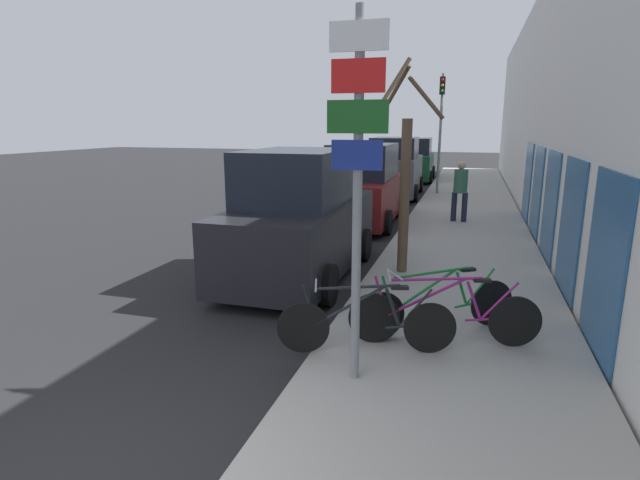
{
  "coord_description": "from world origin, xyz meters",
  "views": [
    {
      "loc": [
        2.69,
        -2.25,
        2.79
      ],
      "look_at": [
        0.65,
        4.5,
        1.15
      ],
      "focal_mm": 28.0,
      "sensor_mm": 36.0,
      "label": 1
    }
  ],
  "objects_px": {
    "bicycle_2": "(439,305)",
    "parked_car_1": "(364,188)",
    "bicycle_0": "(367,323)",
    "pedestrian_near": "(460,187)",
    "traffic_light": "(441,118)",
    "signpost": "(357,177)",
    "parked_car_0": "(300,221)",
    "parked_car_3": "(414,161)",
    "street_tree": "(404,181)",
    "bicycle_1": "(444,315)",
    "parked_car_2": "(395,169)"
  },
  "relations": [
    {
      "from": "parked_car_0",
      "to": "pedestrian_near",
      "type": "bearing_deg",
      "value": 64.54
    },
    {
      "from": "signpost",
      "to": "parked_car_0",
      "type": "height_order",
      "value": "signpost"
    },
    {
      "from": "traffic_light",
      "to": "signpost",
      "type": "bearing_deg",
      "value": -89.3
    },
    {
      "from": "parked_car_2",
      "to": "traffic_light",
      "type": "bearing_deg",
      "value": 8.0
    },
    {
      "from": "street_tree",
      "to": "traffic_light",
      "type": "distance_m",
      "value": 11.17
    },
    {
      "from": "parked_car_0",
      "to": "parked_car_1",
      "type": "xyz_separation_m",
      "value": [
        0.06,
        5.36,
        -0.04
      ]
    },
    {
      "from": "bicycle_1",
      "to": "parked_car_1",
      "type": "distance_m",
      "value": 8.44
    },
    {
      "from": "signpost",
      "to": "pedestrian_near",
      "type": "relative_size",
      "value": 2.24
    },
    {
      "from": "signpost",
      "to": "parked_car_0",
      "type": "distance_m",
      "value": 4.37
    },
    {
      "from": "parked_car_3",
      "to": "pedestrian_near",
      "type": "distance_m",
      "value": 11.84
    },
    {
      "from": "bicycle_0",
      "to": "street_tree",
      "type": "height_order",
      "value": "street_tree"
    },
    {
      "from": "bicycle_2",
      "to": "pedestrian_near",
      "type": "bearing_deg",
      "value": -34.06
    },
    {
      "from": "bicycle_2",
      "to": "parked_car_0",
      "type": "distance_m",
      "value": 3.53
    },
    {
      "from": "bicycle_2",
      "to": "pedestrian_near",
      "type": "height_order",
      "value": "pedestrian_near"
    },
    {
      "from": "signpost",
      "to": "bicycle_0",
      "type": "distance_m",
      "value": 1.89
    },
    {
      "from": "pedestrian_near",
      "to": "parked_car_1",
      "type": "bearing_deg",
      "value": -164.88
    },
    {
      "from": "signpost",
      "to": "parked_car_1",
      "type": "relative_size",
      "value": 0.84
    },
    {
      "from": "pedestrian_near",
      "to": "street_tree",
      "type": "height_order",
      "value": "street_tree"
    },
    {
      "from": "parked_car_0",
      "to": "traffic_light",
      "type": "bearing_deg",
      "value": 81.38
    },
    {
      "from": "street_tree",
      "to": "parked_car_3",
      "type": "bearing_deg",
      "value": 95.64
    },
    {
      "from": "bicycle_0",
      "to": "street_tree",
      "type": "relative_size",
      "value": 0.54
    },
    {
      "from": "parked_car_0",
      "to": "parked_car_3",
      "type": "height_order",
      "value": "parked_car_0"
    },
    {
      "from": "signpost",
      "to": "parked_car_2",
      "type": "xyz_separation_m",
      "value": [
        -1.84,
        14.97,
        -1.24
      ]
    },
    {
      "from": "signpost",
      "to": "parked_car_3",
      "type": "relative_size",
      "value": 0.78
    },
    {
      "from": "bicycle_1",
      "to": "parked_car_0",
      "type": "bearing_deg",
      "value": 33.41
    },
    {
      "from": "parked_car_1",
      "to": "parked_car_3",
      "type": "height_order",
      "value": "parked_car_1"
    },
    {
      "from": "parked_car_2",
      "to": "bicycle_1",
      "type": "bearing_deg",
      "value": -80.71
    },
    {
      "from": "bicycle_2",
      "to": "parked_car_0",
      "type": "xyz_separation_m",
      "value": [
        -2.67,
        2.25,
        0.54
      ]
    },
    {
      "from": "bicycle_0",
      "to": "bicycle_1",
      "type": "xyz_separation_m",
      "value": [
        0.86,
        0.5,
        0.01
      ]
    },
    {
      "from": "signpost",
      "to": "parked_car_1",
      "type": "xyz_separation_m",
      "value": [
        -1.84,
        9.11,
        -1.28
      ]
    },
    {
      "from": "bicycle_0",
      "to": "street_tree",
      "type": "xyz_separation_m",
      "value": [
        -0.08,
        3.52,
        1.29
      ]
    },
    {
      "from": "street_tree",
      "to": "traffic_light",
      "type": "bearing_deg",
      "value": 90.58
    },
    {
      "from": "bicycle_0",
      "to": "pedestrian_near",
      "type": "bearing_deg",
      "value": -21.72
    },
    {
      "from": "bicycle_0",
      "to": "parked_car_1",
      "type": "xyz_separation_m",
      "value": [
        -1.84,
        8.48,
        0.5
      ]
    },
    {
      "from": "parked_car_3",
      "to": "street_tree",
      "type": "height_order",
      "value": "street_tree"
    },
    {
      "from": "parked_car_3",
      "to": "street_tree",
      "type": "bearing_deg",
      "value": -86.24
    },
    {
      "from": "parked_car_1",
      "to": "parked_car_2",
      "type": "relative_size",
      "value": 0.97
    },
    {
      "from": "bicycle_2",
      "to": "parked_car_1",
      "type": "distance_m",
      "value": 8.06
    },
    {
      "from": "parked_car_2",
      "to": "traffic_light",
      "type": "height_order",
      "value": "traffic_light"
    },
    {
      "from": "signpost",
      "to": "parked_car_1",
      "type": "distance_m",
      "value": 9.38
    },
    {
      "from": "bicycle_0",
      "to": "bicycle_1",
      "type": "bearing_deg",
      "value": -76.49
    },
    {
      "from": "bicycle_2",
      "to": "parked_car_1",
      "type": "xyz_separation_m",
      "value": [
        -2.61,
        7.61,
        0.5
      ]
    },
    {
      "from": "parked_car_3",
      "to": "pedestrian_near",
      "type": "relative_size",
      "value": 2.85
    },
    {
      "from": "bicycle_0",
      "to": "signpost",
      "type": "bearing_deg",
      "value": 163.33
    },
    {
      "from": "parked_car_3",
      "to": "bicycle_1",
      "type": "bearing_deg",
      "value": -84.43
    },
    {
      "from": "bicycle_0",
      "to": "pedestrian_near",
      "type": "distance_m",
      "value": 8.87
    },
    {
      "from": "parked_car_2",
      "to": "street_tree",
      "type": "bearing_deg",
      "value": -82.47
    },
    {
      "from": "signpost",
      "to": "traffic_light",
      "type": "relative_size",
      "value": 0.82
    },
    {
      "from": "bicycle_0",
      "to": "parked_car_0",
      "type": "relative_size",
      "value": 0.45
    },
    {
      "from": "parked_car_1",
      "to": "pedestrian_near",
      "type": "bearing_deg",
      "value": 7.11
    }
  ]
}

